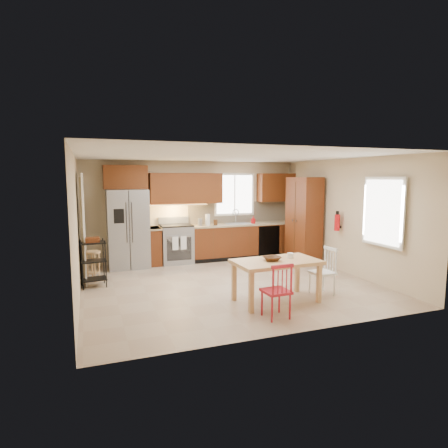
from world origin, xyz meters
name	(u,v)px	position (x,y,z in m)	size (l,w,h in m)	color
floor	(229,284)	(0.00, 0.00, 0.00)	(5.50, 5.50, 0.00)	tan
ceiling	(229,156)	(0.00, 0.00, 2.50)	(5.50, 5.00, 0.02)	silver
wall_back	(194,211)	(0.00, 2.50, 1.25)	(5.50, 0.02, 2.50)	#CCB793
wall_front	(296,242)	(0.00, -2.50, 1.25)	(5.50, 0.02, 2.50)	#CCB793
wall_left	(76,228)	(-2.75, 0.00, 1.25)	(0.02, 5.00, 2.50)	#CCB793
wall_right	(346,216)	(2.75, 0.00, 1.25)	(0.02, 5.00, 2.50)	#CCB793
refrigerator	(128,229)	(-1.70, 2.12, 0.91)	(0.92, 0.75, 1.82)	gray
range_stove	(176,244)	(-0.55, 2.19, 0.46)	(0.76, 0.63, 0.92)	gray
base_cabinet_narrow	(154,246)	(-1.10, 2.20, 0.45)	(0.30, 0.60, 0.90)	#572510
base_cabinet_run	(245,240)	(1.29, 2.20, 0.45)	(2.92, 0.60, 0.90)	#572510
dishwasher	(269,241)	(1.85, 1.91, 0.45)	(0.60, 0.02, 0.78)	black
backsplash	(241,212)	(1.29, 2.48, 1.18)	(2.92, 0.03, 0.55)	#C4B293
upper_over_fridge	(125,177)	(-1.70, 2.33, 2.10)	(1.00, 0.35, 0.55)	#622D10
upper_left_block	(186,188)	(-0.25, 2.33, 1.83)	(1.80, 0.35, 0.75)	#622D10
upper_right_block	(276,187)	(2.25, 2.33, 1.83)	(1.00, 0.35, 0.75)	#622D10
window_back	(234,194)	(1.10, 2.48, 1.65)	(1.12, 0.04, 1.12)	white
sink	(238,225)	(1.10, 2.20, 0.86)	(0.62, 0.46, 0.16)	gray
undercab_glow	(175,205)	(-0.55, 2.30, 1.43)	(1.60, 0.30, 0.01)	#FFBF66
soap_bottle	(253,220)	(1.48, 2.10, 1.00)	(0.09, 0.09, 0.19)	#B70C10
paper_towel	(208,220)	(0.25, 2.15, 1.04)	(0.12, 0.12, 0.28)	white
canister_steel	(200,222)	(0.05, 2.15, 0.99)	(0.11, 0.11, 0.18)	gray
canister_wood	(216,222)	(0.45, 2.12, 0.97)	(0.10, 0.10, 0.14)	#492C13
pantry	(304,220)	(2.43, 1.20, 1.05)	(0.50, 0.95, 2.10)	#572510
fire_extinguisher	(337,223)	(2.63, 0.15, 1.10)	(0.12, 0.12, 0.36)	#B70C10
window_right	(383,212)	(2.68, -1.15, 1.45)	(0.04, 1.02, 1.32)	white
doorway	(83,229)	(-2.67, 1.30, 1.05)	(0.04, 0.95, 2.10)	#8C7A59
dining_table	(276,281)	(0.39, -1.24, 0.35)	(1.43, 0.81, 0.70)	tan
chair_red	(276,290)	(0.04, -1.89, 0.42)	(0.39, 0.39, 0.84)	#AF1A26
chair_white	(322,272)	(1.34, -1.19, 0.42)	(0.39, 0.39, 0.84)	white
table_bowl	(272,261)	(0.30, -1.24, 0.71)	(0.29, 0.29, 0.07)	#492C13
table_jar	(290,257)	(0.70, -1.15, 0.74)	(0.10, 0.10, 0.11)	white
bar_stool	(93,266)	(-2.50, 1.16, 0.31)	(0.30, 0.30, 0.62)	tan
utility_cart	(93,263)	(-2.50, 0.74, 0.46)	(0.46, 0.35, 0.91)	black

